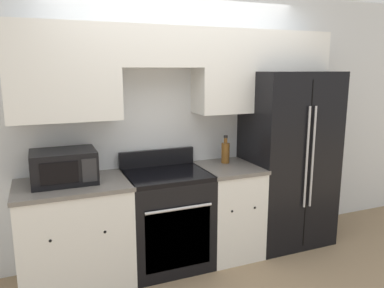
{
  "coord_description": "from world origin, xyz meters",
  "views": [
    {
      "loc": [
        -1.3,
        -2.83,
        1.84
      ],
      "look_at": [
        -0.0,
        0.31,
        1.15
      ],
      "focal_mm": 35.0,
      "sensor_mm": 36.0,
      "label": 1
    }
  ],
  "objects_px": {
    "bottle": "(225,152)",
    "microwave": "(64,167)",
    "refrigerator": "(285,158)",
    "oven_range": "(167,219)"
  },
  "relations": [
    {
      "from": "bottle",
      "to": "oven_range",
      "type": "bearing_deg",
      "value": -169.36
    },
    {
      "from": "refrigerator",
      "to": "microwave",
      "type": "distance_m",
      "value": 2.23
    },
    {
      "from": "oven_range",
      "to": "refrigerator",
      "type": "height_order",
      "value": "refrigerator"
    },
    {
      "from": "refrigerator",
      "to": "microwave",
      "type": "xyz_separation_m",
      "value": [
        -2.23,
        -0.01,
        0.13
      ]
    },
    {
      "from": "oven_range",
      "to": "refrigerator",
      "type": "distance_m",
      "value": 1.42
    },
    {
      "from": "bottle",
      "to": "microwave",
      "type": "bearing_deg",
      "value": -177.16
    },
    {
      "from": "microwave",
      "to": "bottle",
      "type": "bearing_deg",
      "value": 2.84
    },
    {
      "from": "refrigerator",
      "to": "bottle",
      "type": "height_order",
      "value": "refrigerator"
    },
    {
      "from": "refrigerator",
      "to": "bottle",
      "type": "xyz_separation_m",
      "value": [
        -0.68,
        0.07,
        0.11
      ]
    },
    {
      "from": "oven_range",
      "to": "bottle",
      "type": "bearing_deg",
      "value": 10.64
    }
  ]
}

